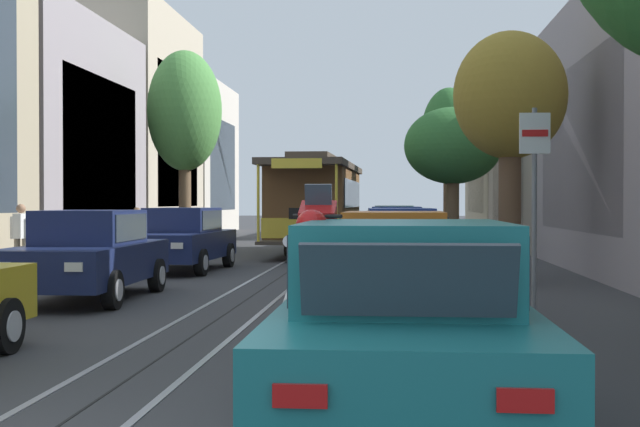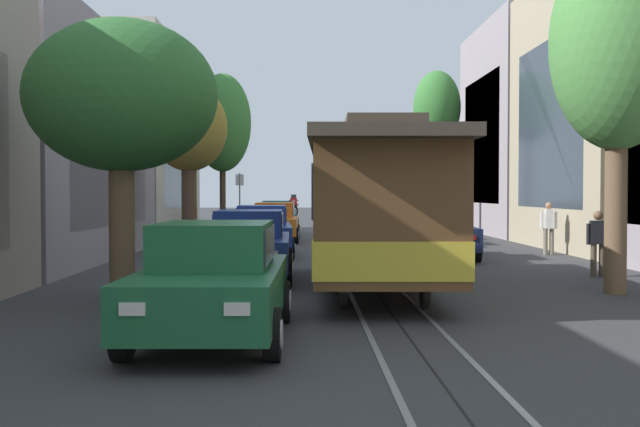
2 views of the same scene
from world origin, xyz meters
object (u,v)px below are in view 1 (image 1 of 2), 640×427
(parked_car_green_fifth_right, at_px, (395,225))
(parked_car_navy_second_left, at_px, (88,254))
(parked_car_teal_near_right, at_px, (404,325))
(street_sign_post, at_px, (534,199))
(street_tree_kerb_right_mid, at_px, (453,147))
(motorcycle_with_rider, at_px, (315,288))
(parked_car_blue_mid_right, at_px, (400,242))
(parked_car_blue_fourth_right, at_px, (396,232))
(parked_car_orange_second_right, at_px, (394,263))
(cable_car_trolley, at_px, (317,204))
(street_tree_kerb_left_second, at_px, (185,113))
(street_tree_kerb_right_fourth, at_px, (449,135))
(pedestrian_crossing_far, at_px, (21,234))
(street_tree_kerb_right_second, at_px, (510,101))
(parked_car_navy_mid_left, at_px, (182,239))
(pedestrian_on_left_pavement, at_px, (137,229))

(parked_car_green_fifth_right, bearing_deg, parked_car_navy_second_left, -106.30)
(parked_car_teal_near_right, bearing_deg, street_sign_post, 66.95)
(street_tree_kerb_right_mid, height_order, motorcycle_with_rider, street_tree_kerb_right_mid)
(street_tree_kerb_right_mid, height_order, street_sign_post, street_tree_kerb_right_mid)
(parked_car_teal_near_right, distance_m, parked_car_blue_mid_right, 13.20)
(parked_car_blue_fourth_right, relative_size, motorcycle_with_rider, 2.32)
(parked_car_orange_second_right, height_order, parked_car_green_fifth_right, same)
(cable_car_trolley, relative_size, street_sign_post, 3.23)
(parked_car_navy_second_left, distance_m, parked_car_orange_second_right, 5.62)
(street_tree_kerb_left_second, bearing_deg, parked_car_blue_mid_right, -50.72)
(street_tree_kerb_right_mid, bearing_deg, street_tree_kerb_right_fourth, 86.93)
(parked_car_blue_mid_right, height_order, pedestrian_crossing_far, pedestrian_crossing_far)
(motorcycle_with_rider, bearing_deg, parked_car_blue_mid_right, 86.08)
(street_tree_kerb_right_second, height_order, motorcycle_with_rider, street_tree_kerb_right_second)
(parked_car_teal_near_right, distance_m, street_sign_post, 4.14)
(parked_car_navy_second_left, xyz_separation_m, street_sign_post, (7.03, -4.30, 0.96))
(parked_car_navy_mid_left, relative_size, pedestrian_crossing_far, 2.63)
(parked_car_green_fifth_right, bearing_deg, street_tree_kerb_left_second, -148.90)
(parked_car_navy_mid_left, height_order, street_sign_post, street_sign_post)
(parked_car_blue_mid_right, relative_size, street_tree_kerb_right_fourth, 0.62)
(parked_car_teal_near_right, xyz_separation_m, motorcycle_with_rider, (-0.75, 0.79, 0.19))
(cable_car_trolley, bearing_deg, parked_car_navy_second_left, -101.43)
(parked_car_blue_mid_right, xyz_separation_m, motorcycle_with_rider, (-0.85, -12.40, 0.19))
(motorcycle_with_rider, distance_m, street_sign_post, 3.81)
(street_tree_kerb_left_second, height_order, street_tree_kerb_right_fourth, street_tree_kerb_right_fourth)
(street_tree_kerb_right_second, xyz_separation_m, pedestrian_on_left_pavement, (-10.61, 6.99, -3.08))
(parked_car_teal_near_right, height_order, street_tree_kerb_right_fourth, street_tree_kerb_right_fourth)
(pedestrian_on_left_pavement, bearing_deg, street_sign_post, -58.15)
(parked_car_orange_second_right, bearing_deg, parked_car_navy_second_left, 163.63)
(parked_car_blue_mid_right, relative_size, street_tree_kerb_right_mid, 0.87)
(pedestrian_on_left_pavement, bearing_deg, parked_car_blue_fourth_right, 1.85)
(parked_car_teal_near_right, relative_size, street_sign_post, 1.54)
(parked_car_navy_second_left, bearing_deg, parked_car_navy_mid_left, 88.96)
(parked_car_orange_second_right, distance_m, motorcycle_with_rider, 5.68)
(street_tree_kerb_right_fourth, height_order, street_sign_post, street_tree_kerb_right_fourth)
(motorcycle_with_rider, height_order, pedestrian_on_left_pavement, motorcycle_with_rider)
(parked_car_navy_mid_left, distance_m, street_sign_post, 12.55)
(parked_car_blue_mid_right, xyz_separation_m, street_tree_kerb_right_fourth, (2.46, 19.97, 4.05))
(parked_car_orange_second_right, relative_size, street_tree_kerb_left_second, 0.62)
(parked_car_orange_second_right, bearing_deg, parked_car_navy_mid_left, 124.42)
(parked_car_green_fifth_right, height_order, street_tree_kerb_right_mid, street_tree_kerb_right_mid)
(motorcycle_with_rider, bearing_deg, street_tree_kerb_right_mid, 82.96)
(street_tree_kerb_right_fourth, xyz_separation_m, street_sign_post, (-0.98, -29.45, -3.09))
(parked_car_orange_second_right, xyz_separation_m, street_tree_kerb_left_second, (-7.26, 15.83, 4.04))
(street_sign_post, bearing_deg, cable_car_trolley, 103.13)
(street_tree_kerb_right_mid, xyz_separation_m, street_tree_kerb_right_fourth, (0.53, 9.81, 1.18))
(parked_car_orange_second_right, bearing_deg, street_tree_kerb_right_second, 66.70)
(street_tree_kerb_left_second, height_order, street_tree_kerb_right_second, street_tree_kerb_left_second)
(pedestrian_crossing_far, bearing_deg, street_tree_kerb_right_mid, 43.00)
(parked_car_navy_mid_left, distance_m, motorcycle_with_rider, 14.11)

